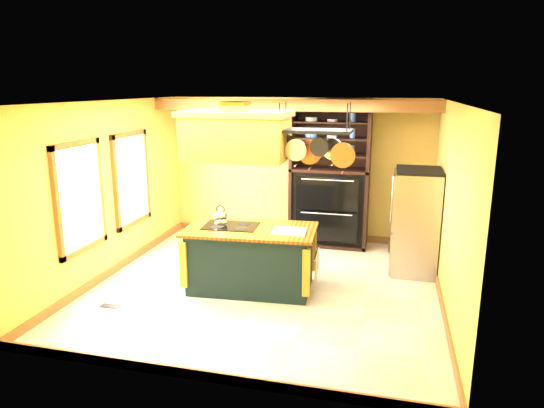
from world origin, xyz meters
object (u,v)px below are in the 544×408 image
at_px(pot_rack, 316,140).
at_px(hutch, 330,194).
at_px(refrigerator, 415,224).
at_px(kitchen_island, 251,258).
at_px(range_hood, 236,134).

bearing_deg(pot_rack, hutch, 92.00).
height_order(refrigerator, hutch, hutch).
bearing_deg(refrigerator, hutch, 143.84).
bearing_deg(pot_rack, kitchen_island, 179.96).
height_order(pot_rack, hutch, pot_rack).
xyz_separation_m(kitchen_island, hutch, (0.83, 2.35, 0.49)).
relative_size(range_hood, pot_rack, 1.40).
relative_size(pot_rack, refrigerator, 0.66).
bearing_deg(range_hood, refrigerator, 26.63).
distance_m(pot_rack, hutch, 2.67).
distance_m(kitchen_island, pot_rack, 1.96).
height_order(range_hood, pot_rack, same).
xyz_separation_m(refrigerator, hutch, (-1.49, 1.09, 0.17)).
bearing_deg(range_hood, kitchen_island, 0.18).
xyz_separation_m(range_hood, pot_rack, (1.11, 0.00, -0.05)).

